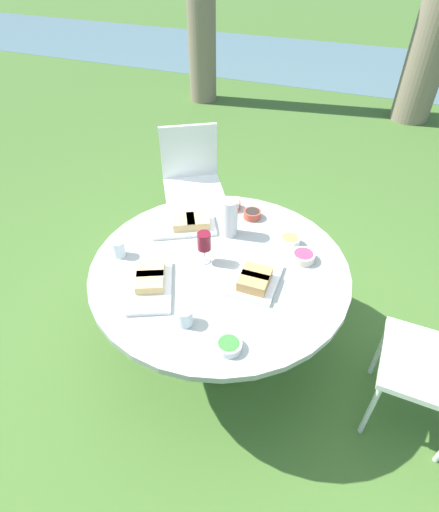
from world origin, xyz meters
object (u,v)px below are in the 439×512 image
at_px(dining_table, 220,278).
at_px(water_pitcher, 230,218).
at_px(wine_glass, 204,242).
at_px(chair_near_right, 192,176).

bearing_deg(dining_table, water_pitcher, 99.76).
xyz_separation_m(dining_table, water_pitcher, (-0.05, 0.27, 0.21)).
relative_size(water_pitcher, wine_glass, 1.23).
distance_m(chair_near_right, wine_glass, 1.25).
bearing_deg(water_pitcher, dining_table, -80.24).
xyz_separation_m(water_pitcher, wine_glass, (-0.04, -0.27, 0.01)).
relative_size(dining_table, water_pitcher, 6.07).
relative_size(chair_near_right, wine_glass, 4.95).
xyz_separation_m(dining_table, wine_glass, (-0.08, -0.00, 0.22)).
relative_size(chair_near_right, water_pitcher, 4.04).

